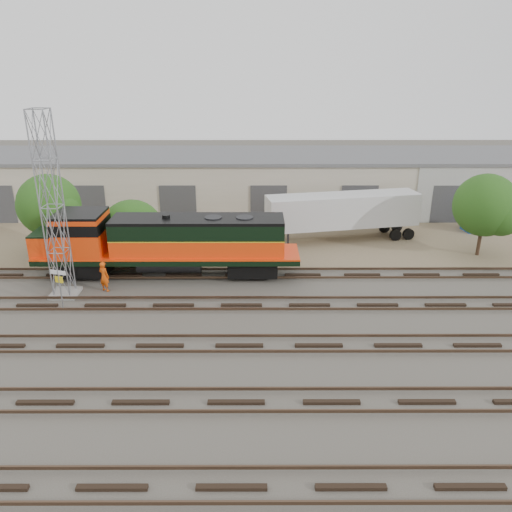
{
  "coord_description": "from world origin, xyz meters",
  "views": [
    {
      "loc": [
        0.79,
        -24.76,
        13.31
      ],
      "look_at": [
        0.86,
        4.0,
        2.2
      ],
      "focal_mm": 35.0,
      "sensor_mm": 36.0,
      "label": 1
    }
  ],
  "objects_px": {
    "locomotive": "(163,242)",
    "worker": "(104,276)",
    "signal_tower": "(53,211)",
    "semi_trailer": "(346,212)"
  },
  "relations": [
    {
      "from": "signal_tower",
      "to": "worker",
      "type": "xyz_separation_m",
      "value": [
        2.32,
        0.58,
        -4.4
      ]
    },
    {
      "from": "signal_tower",
      "to": "worker",
      "type": "relative_size",
      "value": 5.67
    },
    {
      "from": "signal_tower",
      "to": "worker",
      "type": "bearing_deg",
      "value": 13.94
    },
    {
      "from": "signal_tower",
      "to": "semi_trailer",
      "type": "relative_size",
      "value": 0.89
    },
    {
      "from": "locomotive",
      "to": "signal_tower",
      "type": "distance_m",
      "value": 7.05
    },
    {
      "from": "locomotive",
      "to": "worker",
      "type": "bearing_deg",
      "value": -145.22
    },
    {
      "from": "signal_tower",
      "to": "semi_trailer",
      "type": "bearing_deg",
      "value": 28.54
    },
    {
      "from": "worker",
      "to": "semi_trailer",
      "type": "distance_m",
      "value": 19.31
    },
    {
      "from": "worker",
      "to": "locomotive",
      "type": "bearing_deg",
      "value": -117.39
    },
    {
      "from": "signal_tower",
      "to": "semi_trailer",
      "type": "distance_m",
      "value": 21.78
    }
  ]
}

